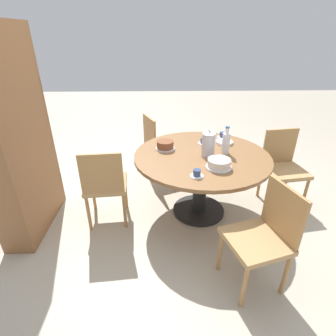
# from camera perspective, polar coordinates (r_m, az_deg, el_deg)

# --- Properties ---
(ground_plane) EXTENTS (14.00, 14.00, 0.00)m
(ground_plane) POSITION_cam_1_polar(r_m,az_deg,el_deg) (3.07, 6.61, -9.25)
(ground_plane) COLOR #B2A893
(dining_table) EXTENTS (1.39, 1.39, 0.71)m
(dining_table) POSITION_cam_1_polar(r_m,az_deg,el_deg) (2.77, 7.23, 0.28)
(dining_table) COLOR black
(dining_table) RESTS_ON ground_plane
(chair_a) EXTENTS (0.55, 0.55, 0.86)m
(chair_a) POSITION_cam_1_polar(r_m,az_deg,el_deg) (3.60, -1.92, 5.20)
(chair_a) COLOR #A87A47
(chair_a) RESTS_ON ground_plane
(chair_b) EXTENTS (0.46, 0.46, 0.86)m
(chair_b) POSITION_cam_1_polar(r_m,az_deg,el_deg) (2.72, -13.54, -3.39)
(chair_b) COLOR #A87A47
(chair_b) RESTS_ON ground_plane
(chair_c) EXTENTS (0.52, 0.52, 0.86)m
(chair_c) POSITION_cam_1_polar(r_m,az_deg,el_deg) (2.16, 20.02, -13.56)
(chair_c) COLOR #A87A47
(chair_c) RESTS_ON ground_plane
(chair_d) EXTENTS (0.48, 0.48, 0.86)m
(chair_d) POSITION_cam_1_polar(r_m,az_deg,el_deg) (3.28, 23.74, 0.49)
(chair_d) COLOR #A87A47
(chair_d) RESTS_ON ground_plane
(bookshelf) EXTENTS (0.91, 0.28, 1.93)m
(bookshelf) POSITION_cam_1_polar(r_m,az_deg,el_deg) (2.78, -29.73, 5.36)
(bookshelf) COLOR brown
(bookshelf) RESTS_ON ground_plane
(coffee_pot) EXTENTS (0.13, 0.13, 0.28)m
(coffee_pot) POSITION_cam_1_polar(r_m,az_deg,el_deg) (2.64, 8.76, 5.16)
(coffee_pot) COLOR silver
(coffee_pot) RESTS_ON dining_table
(water_bottle) EXTENTS (0.08, 0.08, 0.29)m
(water_bottle) POSITION_cam_1_polar(r_m,az_deg,el_deg) (2.74, 12.51, 5.41)
(water_bottle) COLOR silver
(water_bottle) RESTS_ON dining_table
(cake_main) EXTENTS (0.24, 0.24, 0.09)m
(cake_main) POSITION_cam_1_polar(r_m,az_deg,el_deg) (2.45, 11.03, 0.93)
(cake_main) COLOR silver
(cake_main) RESTS_ON dining_table
(cake_second) EXTENTS (0.21, 0.21, 0.09)m
(cake_second) POSITION_cam_1_polar(r_m,az_deg,el_deg) (2.80, -0.62, 4.99)
(cake_second) COLOR silver
(cake_second) RESTS_ON dining_table
(cup_a) EXTENTS (0.12, 0.12, 0.07)m
(cup_a) POSITION_cam_1_polar(r_m,az_deg,el_deg) (2.28, 6.30, -1.24)
(cup_a) COLOR white
(cup_a) RESTS_ON dining_table
(cup_b) EXTENTS (0.12, 0.12, 0.07)m
(cup_b) POSITION_cam_1_polar(r_m,az_deg,el_deg) (2.97, 7.68, 5.72)
(cup_b) COLOR white
(cup_b) RESTS_ON dining_table
(cup_c) EXTENTS (0.12, 0.12, 0.07)m
(cup_c) POSITION_cam_1_polar(r_m,az_deg,el_deg) (3.20, 11.73, 6.96)
(cup_c) COLOR white
(cup_c) RESTS_ON dining_table
(plate_stack) EXTENTS (0.19, 0.19, 0.03)m
(plate_stack) POSITION_cam_1_polar(r_m,az_deg,el_deg) (3.03, 12.13, 5.51)
(plate_stack) COLOR white
(plate_stack) RESTS_ON dining_table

